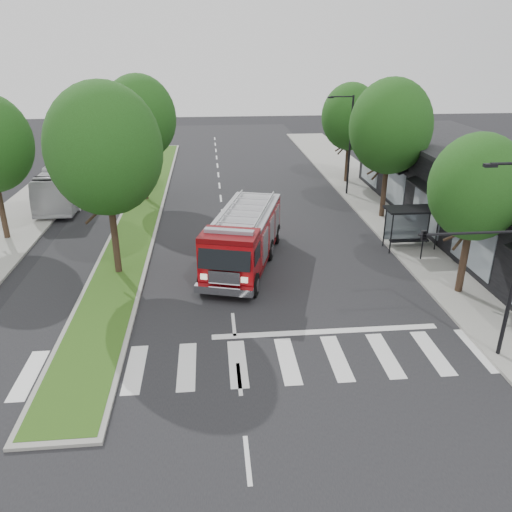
{
  "coord_description": "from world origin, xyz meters",
  "views": [
    {
      "loc": [
        -0.82,
        -19.48,
        11.66
      ],
      "look_at": [
        1.35,
        3.54,
        1.8
      ],
      "focal_mm": 35.0,
      "sensor_mm": 36.0,
      "label": 1
    }
  ],
  "objects": [
    {
      "name": "tree_right_near",
      "position": [
        11.5,
        2.0,
        5.51
      ],
      "size": [
        4.4,
        4.4,
        8.05
      ],
      "color": "black",
      "rests_on": "ground"
    },
    {
      "name": "storefront_row",
      "position": [
        17.0,
        10.0,
        2.5
      ],
      "size": [
        8.0,
        30.0,
        5.0
      ],
      "primitive_type": "cube",
      "color": "black",
      "rests_on": "ground"
    },
    {
      "name": "ground",
      "position": [
        0.0,
        0.0,
        0.0
      ],
      "size": [
        140.0,
        140.0,
        0.0
      ],
      "primitive_type": "plane",
      "color": "black",
      "rests_on": "ground"
    },
    {
      "name": "bus_shelter",
      "position": [
        11.2,
        8.15,
        2.04
      ],
      "size": [
        3.2,
        1.6,
        2.61
      ],
      "color": "black",
      "rests_on": "ground"
    },
    {
      "name": "median",
      "position": [
        -6.0,
        18.0,
        0.08
      ],
      "size": [
        3.0,
        50.0,
        0.15
      ],
      "color": "gray",
      "rests_on": "ground"
    },
    {
      "name": "tree_median_near",
      "position": [
        -6.0,
        6.0,
        6.81
      ],
      "size": [
        5.8,
        5.8,
        10.16
      ],
      "color": "black",
      "rests_on": "ground"
    },
    {
      "name": "city_bus",
      "position": [
        -12.0,
        20.66,
        1.6
      ],
      "size": [
        2.78,
        11.54,
        3.21
      ],
      "primitive_type": "imported",
      "rotation": [
        0.0,
        0.0,
        0.01
      ],
      "color": "silver",
      "rests_on": "ground"
    },
    {
      "name": "tree_right_mid",
      "position": [
        11.5,
        14.0,
        6.49
      ],
      "size": [
        5.6,
        5.6,
        9.72
      ],
      "color": "black",
      "rests_on": "ground"
    },
    {
      "name": "streetlight_right_near",
      "position": [
        9.61,
        -3.5,
        4.67
      ],
      "size": [
        4.08,
        0.22,
        8.0
      ],
      "color": "black",
      "rests_on": "ground"
    },
    {
      "name": "tree_median_far",
      "position": [
        -6.0,
        20.0,
        6.49
      ],
      "size": [
        5.6,
        5.6,
        9.72
      ],
      "color": "black",
      "rests_on": "ground"
    },
    {
      "name": "fire_engine",
      "position": [
        0.95,
        6.6,
        1.6
      ],
      "size": [
        5.4,
        10.04,
        3.34
      ],
      "rotation": [
        0.0,
        0.0,
        -0.28
      ],
      "color": "#5D0508",
      "rests_on": "ground"
    },
    {
      "name": "tree_right_far",
      "position": [
        11.5,
        24.0,
        5.84
      ],
      "size": [
        5.0,
        5.0,
        8.73
      ],
      "color": "black",
      "rests_on": "ground"
    },
    {
      "name": "sidewalk_right",
      "position": [
        12.5,
        10.0,
        0.07
      ],
      "size": [
        5.0,
        80.0,
        0.15
      ],
      "primitive_type": "cube",
      "color": "gray",
      "rests_on": "ground"
    },
    {
      "name": "streetlight_right_far",
      "position": [
        10.35,
        20.0,
        4.48
      ],
      "size": [
        2.11,
        0.2,
        8.0
      ],
      "color": "black",
      "rests_on": "ground"
    }
  ]
}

